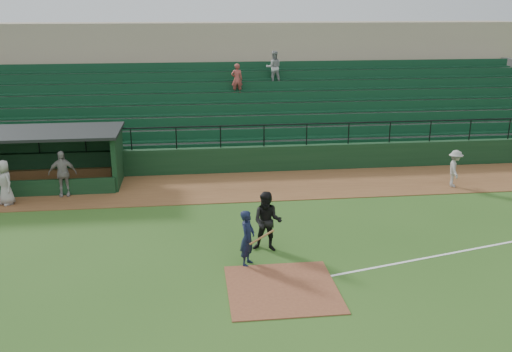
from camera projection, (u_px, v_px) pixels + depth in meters
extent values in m
plane|color=#2B501A|center=(277.00, 272.00, 16.07)|extent=(90.00, 90.00, 0.00)
cube|color=brown|center=(248.00, 186.00, 23.65)|extent=(40.00, 4.00, 0.03)
cube|color=brown|center=(282.00, 289.00, 15.11)|extent=(3.00, 3.00, 0.03)
cube|color=white|center=(511.00, 242.00, 18.12)|extent=(17.49, 4.44, 0.01)
cube|color=black|center=(243.00, 159.00, 25.56)|extent=(36.00, 0.35, 1.20)
cylinder|color=black|center=(242.00, 126.00, 25.08)|extent=(36.00, 0.06, 0.06)
cube|color=slate|center=(234.00, 114.00, 29.85)|extent=(36.00, 9.00, 3.60)
cube|color=#0F3820|center=(234.00, 107.00, 29.24)|extent=(34.56, 8.00, 4.05)
cube|color=gray|center=(225.00, 74.00, 35.59)|extent=(38.00, 3.00, 6.40)
cube|color=slate|center=(227.00, 69.00, 33.55)|extent=(36.00, 2.00, 0.20)
imported|color=#A2A2A2|center=(274.00, 67.00, 31.16)|extent=(0.90, 0.70, 1.84)
imported|color=#9D4039|center=(237.00, 79.00, 30.11)|extent=(0.63, 0.41, 1.72)
cube|color=black|center=(23.00, 153.00, 24.47)|extent=(8.50, 0.20, 2.30)
cube|color=black|center=(118.00, 158.00, 23.72)|extent=(0.20, 2.60, 2.30)
cube|color=black|center=(11.00, 133.00, 22.87)|extent=(8.90, 3.20, 0.12)
cube|color=olive|center=(24.00, 175.00, 24.35)|extent=(7.65, 0.40, 0.50)
cube|color=black|center=(8.00, 189.00, 22.19)|extent=(8.50, 0.12, 0.70)
imported|color=black|center=(247.00, 238.00, 16.31)|extent=(0.64, 0.74, 1.72)
cylinder|color=olive|center=(262.00, 237.00, 16.14)|extent=(0.79, 0.34, 0.35)
imported|color=black|center=(267.00, 222.00, 17.25)|extent=(1.10, 0.96, 1.94)
imported|color=gray|center=(455.00, 169.00, 23.34)|extent=(0.89, 1.16, 1.59)
imported|color=gray|center=(62.00, 173.00, 22.18)|extent=(1.14, 0.55, 1.88)
imported|color=#9A9590|center=(5.00, 182.00, 21.24)|extent=(1.01, 1.01, 1.77)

